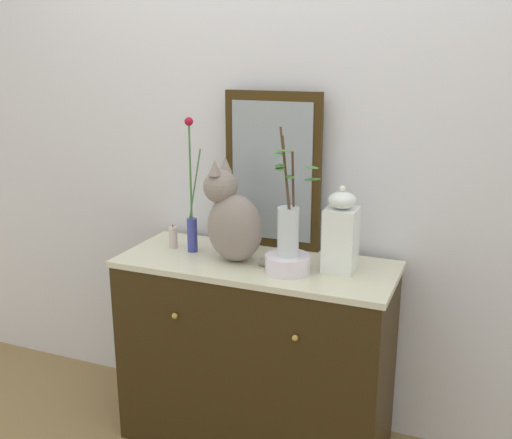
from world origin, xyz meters
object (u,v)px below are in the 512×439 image
sideboard (256,353)px  candle_pillar (173,237)px  vase_glass_clear (288,225)px  cat_sitting (232,219)px  vase_slim_green (192,215)px  mirror_leaning (273,171)px  bowl_porcelain (288,263)px  jar_lidded_porcelain (341,233)px

sideboard → candle_pillar: bearing=175.7°
vase_glass_clear → cat_sitting: bearing=169.7°
vase_slim_green → candle_pillar: vase_slim_green is taller
cat_sitting → mirror_leaning: bearing=69.6°
vase_glass_clear → candle_pillar: vase_glass_clear is taller
sideboard → cat_sitting: bearing=-168.6°
cat_sitting → vase_glass_clear: (0.26, -0.05, 0.02)m
mirror_leaning → bowl_porcelain: mirror_leaning is taller
sideboard → candle_pillar: candle_pillar is taller
sideboard → candle_pillar: size_ratio=10.84×
vase_slim_green → candle_pillar: (-0.10, 0.01, -0.11)m
cat_sitting → vase_slim_green: vase_slim_green is taller
sideboard → vase_glass_clear: 0.64m
vase_glass_clear → mirror_leaning: bearing=121.4°
cat_sitting → vase_glass_clear: bearing=-10.3°
mirror_leaning → sideboard: bearing=-87.5°
vase_slim_green → sideboard: bearing=-3.3°
cat_sitting → jar_lidded_porcelain: cat_sitting is taller
vase_slim_green → mirror_leaning: bearing=33.6°
vase_glass_clear → candle_pillar: bearing=170.3°
sideboard → bowl_porcelain: bearing=-21.7°
cat_sitting → bowl_porcelain: bearing=-9.8°
sideboard → mirror_leaning: (-0.01, 0.21, 0.76)m
vase_slim_green → bowl_porcelain: 0.49m
vase_glass_clear → jar_lidded_porcelain: (0.18, 0.09, -0.04)m
sideboard → vase_slim_green: size_ratio=1.99×
mirror_leaning → bowl_porcelain: size_ratio=3.81×
cat_sitting → jar_lidded_porcelain: 0.44m
vase_slim_green → cat_sitting: bearing=-10.2°
vase_slim_green → candle_pillar: size_ratio=5.45×
sideboard → jar_lidded_porcelain: bearing=4.6°
bowl_porcelain → cat_sitting: bearing=170.2°
sideboard → cat_sitting: (-0.10, -0.02, 0.59)m
cat_sitting → vase_slim_green: size_ratio=0.80×
vase_slim_green → jar_lidded_porcelain: size_ratio=1.68×
cat_sitting → vase_glass_clear: size_ratio=0.92×
cat_sitting → bowl_porcelain: cat_sitting is taller
vase_glass_clear → vase_slim_green: bearing=169.7°
mirror_leaning → candle_pillar: mirror_leaning is taller
mirror_leaning → cat_sitting: size_ratio=1.48×
cat_sitting → vase_slim_green: 0.21m
sideboard → mirror_leaning: 0.79m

